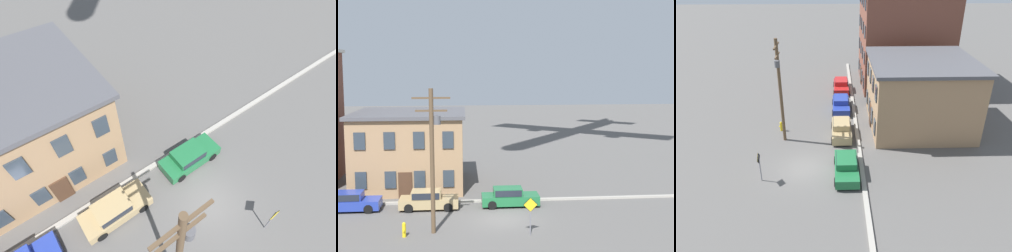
{
  "view_description": "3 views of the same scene",
  "coord_description": "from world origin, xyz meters",
  "views": [
    {
      "loc": [
        -6.62,
        -4.21,
        16.39
      ],
      "look_at": [
        -0.11,
        4.49,
        3.59
      ],
      "focal_mm": 28.0,
      "sensor_mm": 36.0,
      "label": 1
    },
    {
      "loc": [
        -2.66,
        -31.76,
        10.66
      ],
      "look_at": [
        0.64,
        3.63,
        6.19
      ],
      "focal_mm": 50.0,
      "sensor_mm": 36.0,
      "label": 2
    },
    {
      "loc": [
        21.94,
        2.41,
        15.26
      ],
      "look_at": [
        0.99,
        3.06,
        4.29
      ],
      "focal_mm": 35.0,
      "sensor_mm": 36.0,
      "label": 3
    }
  ],
  "objects": [
    {
      "name": "ground_plane",
      "position": [
        0.0,
        0.0,
        0.0
      ],
      "size": [
        200.0,
        200.0,
        0.0
      ],
      "primitive_type": "plane",
      "color": "#565451"
    },
    {
      "name": "car_green",
      "position": [
        0.86,
        3.25,
        0.75
      ],
      "size": [
        4.4,
        1.92,
        1.43
      ],
      "color": "#1E6638",
      "rests_on": "ground_plane"
    },
    {
      "name": "kerb_strip",
      "position": [
        0.0,
        4.5,
        0.08
      ],
      "size": [
        56.0,
        0.36,
        0.16
      ],
      "primitive_type": "cube",
      "color": "#9E998E",
      "rests_on": "ground_plane"
    },
    {
      "name": "caution_sign",
      "position": [
        1.56,
        -3.24,
        1.64
      ],
      "size": [
        0.94,
        0.08,
        2.47
      ],
      "color": "slate",
      "rests_on": "ground_plane"
    },
    {
      "name": "car_tan",
      "position": [
        -5.34,
        3.02,
        0.75
      ],
      "size": [
        4.4,
        1.92,
        1.43
      ],
      "color": "tan",
      "rests_on": "ground_plane"
    },
    {
      "name": "apartment_midblock",
      "position": [
        -7.39,
        10.64,
        3.37
      ],
      "size": [
        9.86,
        9.8,
        6.72
      ],
      "color": "#9E7A56",
      "rests_on": "ground_plane"
    }
  ]
}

